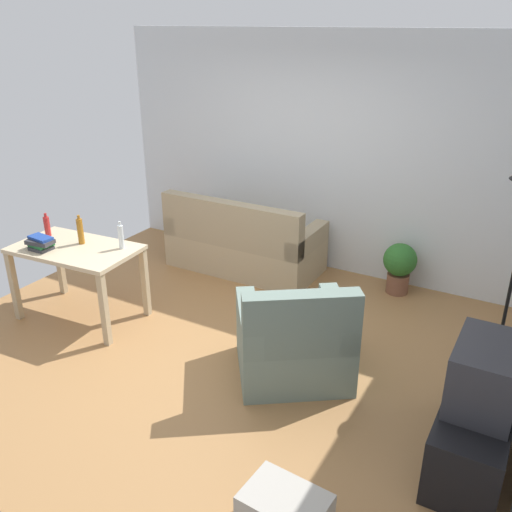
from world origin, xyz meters
TOP-DOWN VIEW (x-y plane):
  - ground_plane at (0.00, 0.00)m, footprint 5.20×4.40m
  - wall_rear at (0.00, 2.20)m, footprint 5.20×0.10m
  - couch at (-0.70, 1.59)m, footprint 1.78×0.84m
  - tv_stand at (2.25, -0.33)m, footprint 0.44×1.10m
  - tv at (2.25, -0.33)m, footprint 0.41×0.60m
  - desk at (-1.52, -0.19)m, footprint 1.25×0.78m
  - potted_plant at (1.10, 1.90)m, footprint 0.36×0.36m
  - armchair at (0.77, -0.05)m, footprint 1.22×1.20m
  - bottle_red at (-1.97, -0.11)m, footprint 0.06×0.06m
  - bottle_amber at (-1.52, -0.09)m, footprint 0.06×0.06m
  - bottle_clear at (-1.09, 0.01)m, footprint 0.05×0.05m
  - book_stack at (-1.74, -0.39)m, footprint 0.26×0.19m

SIDE VIEW (x-z plane):
  - ground_plane at x=0.00m, z-range -0.02..0.00m
  - tv_stand at x=2.25m, z-range 0.00..0.48m
  - couch at x=-0.70m, z-range -0.15..0.77m
  - armchair at x=0.77m, z-range -0.14..0.78m
  - potted_plant at x=1.10m, z-range 0.05..0.62m
  - desk at x=-1.52m, z-range 0.27..1.03m
  - tv at x=2.25m, z-range 0.48..0.92m
  - book_stack at x=-1.74m, z-range 0.76..0.89m
  - bottle_red at x=-1.97m, z-range 0.74..0.98m
  - bottle_clear at x=-1.09m, z-range 0.74..1.02m
  - bottle_amber at x=-1.52m, z-range 0.74..1.04m
  - wall_rear at x=0.00m, z-range 0.00..2.70m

